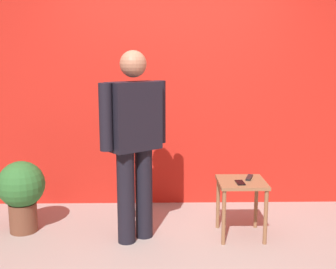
% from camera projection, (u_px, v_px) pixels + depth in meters
% --- Properties ---
extents(ground_plane, '(12.00, 12.00, 0.00)m').
position_uv_depth(ground_plane, '(175.00, 264.00, 3.36)').
color(ground_plane, '#9E9991').
extents(back_wall_red, '(5.14, 0.12, 2.97)m').
position_uv_depth(back_wall_red, '(171.00, 72.00, 4.58)').
color(back_wall_red, red).
rests_on(back_wall_red, ground_plane).
extents(standing_person, '(0.60, 0.49, 1.71)m').
position_uv_depth(standing_person, '(134.00, 137.00, 3.66)').
color(standing_person, black).
rests_on(standing_person, ground_plane).
extents(side_table, '(0.43, 0.43, 0.53)m').
position_uv_depth(side_table, '(241.00, 191.00, 3.83)').
color(side_table, olive).
rests_on(side_table, ground_plane).
extents(cell_phone, '(0.08, 0.15, 0.01)m').
position_uv_depth(cell_phone, '(240.00, 183.00, 3.74)').
color(cell_phone, black).
rests_on(cell_phone, side_table).
extents(tv_remote, '(0.10, 0.17, 0.02)m').
position_uv_depth(tv_remote, '(249.00, 178.00, 3.88)').
color(tv_remote, black).
rests_on(tv_remote, side_table).
extents(potted_plant, '(0.44, 0.44, 0.69)m').
position_uv_depth(potted_plant, '(22.00, 190.00, 3.93)').
color(potted_plant, brown).
rests_on(potted_plant, ground_plane).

